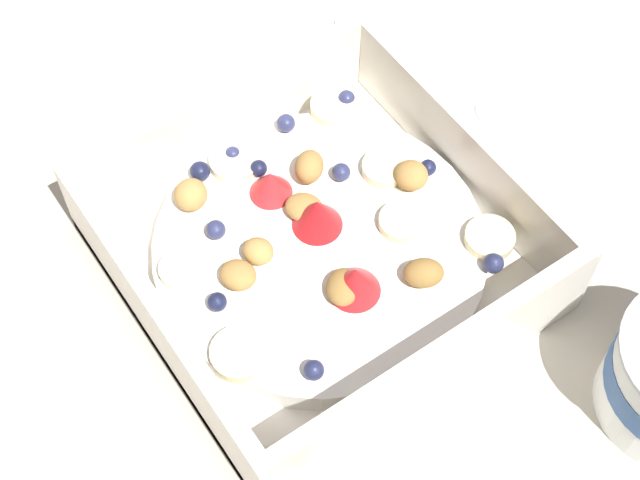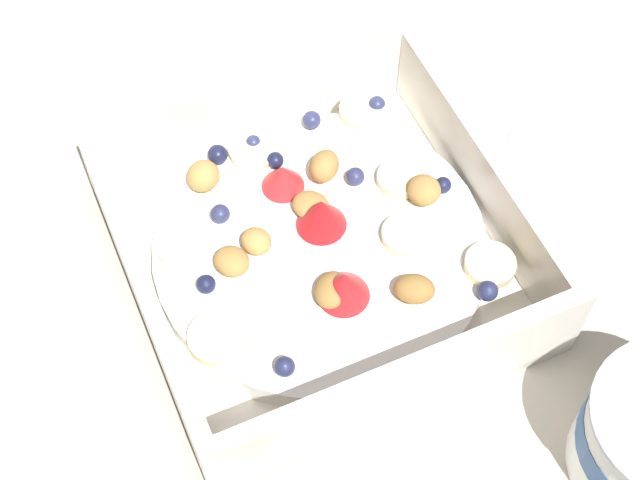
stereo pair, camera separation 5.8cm
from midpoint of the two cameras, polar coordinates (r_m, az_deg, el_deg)
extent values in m
plane|color=beige|center=(0.61, 3.47, -0.42)|extent=(2.40, 2.40, 0.00)
cube|color=white|center=(0.60, 2.75, -1.50)|extent=(0.23, 0.23, 0.01)
cube|color=white|center=(0.63, -1.38, 7.57)|extent=(0.23, 0.01, 0.07)
cube|color=white|center=(0.53, 7.94, -9.19)|extent=(0.23, 0.01, 0.07)
cube|color=white|center=(0.61, 12.14, 3.39)|extent=(0.01, 0.21, 0.07)
cube|color=white|center=(0.56, -7.35, -3.90)|extent=(0.01, 0.21, 0.07)
cylinder|color=white|center=(0.59, 2.81, -0.82)|extent=(0.20, 0.20, 0.02)
cylinder|color=beige|center=(0.58, 7.93, 0.07)|extent=(0.03, 0.03, 0.01)
cylinder|color=#F7EFC6|center=(0.58, -5.48, -0.68)|extent=(0.04, 0.04, 0.01)
cylinder|color=beige|center=(0.61, 7.46, 3.42)|extent=(0.04, 0.04, 0.01)
cylinder|color=#F4EAB7|center=(0.62, -1.27, 5.16)|extent=(0.04, 0.04, 0.01)
cylinder|color=beige|center=(0.58, 12.90, -1.69)|extent=(0.03, 0.03, 0.01)
cylinder|color=beige|center=(0.64, 5.16, 7.48)|extent=(0.03, 0.03, 0.01)
cylinder|color=beige|center=(0.55, -3.15, -6.09)|extent=(0.05, 0.05, 0.01)
cone|color=red|center=(0.55, 4.42, -2.92)|extent=(0.04, 0.04, 0.02)
cone|color=red|center=(0.60, 0.52, 3.59)|extent=(0.03, 0.03, 0.02)
cone|color=red|center=(0.58, 2.86, 1.51)|extent=(0.04, 0.04, 0.02)
sphere|color=#23284C|center=(0.57, 12.83, -3.21)|extent=(0.01, 0.01, 0.01)
sphere|color=navy|center=(0.60, 4.86, 3.58)|extent=(0.01, 0.01, 0.01)
sphere|color=#191E3D|center=(0.61, 0.03, 4.56)|extent=(0.01, 0.01, 0.01)
sphere|color=#191E3D|center=(0.56, -3.88, -2.88)|extent=(0.01, 0.01, 0.01)
sphere|color=#23284C|center=(0.53, 1.00, -7.80)|extent=(0.01, 0.01, 0.01)
sphere|color=navy|center=(0.63, 2.15, 6.95)|extent=(0.01, 0.01, 0.01)
sphere|color=navy|center=(0.64, 6.01, 7.83)|extent=(0.01, 0.01, 0.01)
sphere|color=navy|center=(0.62, -1.32, 5.62)|extent=(0.01, 0.01, 0.01)
sphere|color=#191E3D|center=(0.61, 10.04, 3.03)|extent=(0.01, 0.01, 0.01)
sphere|color=navy|center=(0.58, -3.16, 1.35)|extent=(0.01, 0.01, 0.01)
sphere|color=#191E3D|center=(0.61, -3.42, 4.90)|extent=(0.01, 0.01, 0.01)
ellipsoid|color=#AD7F42|center=(0.56, -2.38, -1.51)|extent=(0.03, 0.03, 0.01)
ellipsoid|color=tan|center=(0.60, -4.23, 3.61)|extent=(0.03, 0.03, 0.02)
ellipsoid|color=#AD7F42|center=(0.60, 3.00, 4.20)|extent=(0.03, 0.03, 0.02)
ellipsoid|color=#AD7F42|center=(0.59, 2.28, 1.83)|extent=(0.03, 0.03, 0.01)
ellipsoid|color=#AD7F42|center=(0.60, 8.95, 2.74)|extent=(0.03, 0.03, 0.02)
ellipsoid|color=olive|center=(0.56, 3.67, -3.22)|extent=(0.03, 0.03, 0.01)
ellipsoid|color=tan|center=(0.57, -1.05, -0.10)|extent=(0.02, 0.03, 0.02)
ellipsoid|color=olive|center=(0.56, 8.59, -3.14)|extent=(0.03, 0.03, 0.02)
ellipsoid|color=silver|center=(0.68, 15.37, 5.39)|extent=(0.04, 0.06, 0.01)
cylinder|color=silver|center=(0.71, 10.07, 9.64)|extent=(0.04, 0.12, 0.01)
camera|label=1|loc=(0.03, -87.13, 4.51)|focal=53.80mm
camera|label=2|loc=(0.03, 92.87, -4.51)|focal=53.80mm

